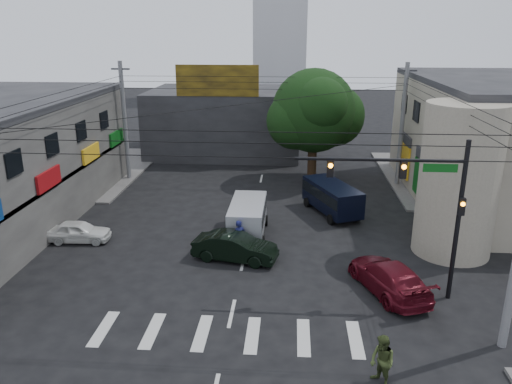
# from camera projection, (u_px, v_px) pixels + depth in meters

# --- Properties ---
(ground) EXTENTS (160.00, 160.00, 0.00)m
(ground) POSITION_uv_depth(u_px,v_px,m) (239.00, 280.00, 23.92)
(ground) COLOR black
(ground) RESTS_ON ground
(sidewalk_far_left) EXTENTS (16.00, 16.00, 0.15)m
(sidewalk_far_left) POSITION_uv_depth(u_px,v_px,m) (50.00, 170.00, 42.20)
(sidewalk_far_left) COLOR #514F4C
(sidewalk_far_left) RESTS_ON ground
(sidewalk_far_right) EXTENTS (16.00, 16.00, 0.15)m
(sidewalk_far_right) POSITION_uv_depth(u_px,v_px,m) (487.00, 179.00, 39.71)
(sidewalk_far_right) COLOR #514F4C
(sidewalk_far_right) RESTS_ON ground
(corner_column) EXTENTS (4.00, 4.00, 8.00)m
(corner_column) POSITION_uv_depth(u_px,v_px,m) (458.00, 181.00, 25.71)
(corner_column) COLOR gray
(corner_column) RESTS_ON ground
(building_far) EXTENTS (14.00, 10.00, 6.00)m
(building_far) POSITION_uv_depth(u_px,v_px,m) (226.00, 121.00, 47.90)
(building_far) COLOR #232326
(building_far) RESTS_ON ground
(billboard) EXTENTS (7.00, 0.30, 2.60)m
(billboard) POSITION_uv_depth(u_px,v_px,m) (217.00, 81.00, 41.92)
(billboard) COLOR olive
(billboard) RESTS_ON building_far
(street_tree) EXTENTS (6.40, 6.40, 8.70)m
(street_tree) POSITION_uv_depth(u_px,v_px,m) (314.00, 111.00, 38.05)
(street_tree) COLOR black
(street_tree) RESTS_ON ground
(traffic_gantry) EXTENTS (7.10, 0.35, 7.20)m
(traffic_gantry) POSITION_uv_depth(u_px,v_px,m) (421.00, 195.00, 20.92)
(traffic_gantry) COLOR black
(traffic_gantry) RESTS_ON ground
(utility_pole_far_left) EXTENTS (0.32, 0.32, 9.20)m
(utility_pole_far_left) POSITION_uv_depth(u_px,v_px,m) (125.00, 122.00, 38.38)
(utility_pole_far_left) COLOR #59595B
(utility_pole_far_left) RESTS_ON ground
(utility_pole_far_right) EXTENTS (0.32, 0.32, 9.20)m
(utility_pole_far_right) POSITION_uv_depth(u_px,v_px,m) (402.00, 126.00, 36.92)
(utility_pole_far_right) COLOR #59595B
(utility_pole_far_right) RESTS_ON ground
(dark_sedan) EXTENTS (3.21, 4.97, 1.44)m
(dark_sedan) POSITION_uv_depth(u_px,v_px,m) (235.00, 247.00, 25.75)
(dark_sedan) COLOR black
(dark_sedan) RESTS_ON ground
(white_compact) EXTENTS (1.75, 3.67, 1.20)m
(white_compact) POSITION_uv_depth(u_px,v_px,m) (79.00, 231.00, 28.05)
(white_compact) COLOR silver
(white_compact) RESTS_ON ground
(maroon_sedan) EXTENTS (5.37, 6.36, 1.45)m
(maroon_sedan) POSITION_uv_depth(u_px,v_px,m) (389.00, 277.00, 22.63)
(maroon_sedan) COLOR #510B16
(maroon_sedan) RESTS_ON ground
(silver_minivan) EXTENTS (4.61, 1.97, 1.98)m
(silver_minivan) POSITION_uv_depth(u_px,v_px,m) (248.00, 219.00, 28.81)
(silver_minivan) COLOR #B1B3BA
(silver_minivan) RESTS_ON ground
(navy_van) EXTENTS (6.37, 5.57, 1.99)m
(navy_van) POSITION_uv_depth(u_px,v_px,m) (332.00, 199.00, 32.17)
(navy_van) COLOR black
(navy_van) RESTS_ON ground
(traffic_officer) EXTENTS (1.14, 1.14, 1.89)m
(traffic_officer) POSITION_uv_depth(u_px,v_px,m) (240.00, 238.00, 26.34)
(traffic_officer) COLOR #131643
(traffic_officer) RESTS_ON ground
(pedestrian_olive) EXTENTS (1.55, 1.52, 1.88)m
(pedestrian_olive) POSITION_uv_depth(u_px,v_px,m) (382.00, 362.00, 16.54)
(pedestrian_olive) COLOR #36431F
(pedestrian_olive) RESTS_ON ground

